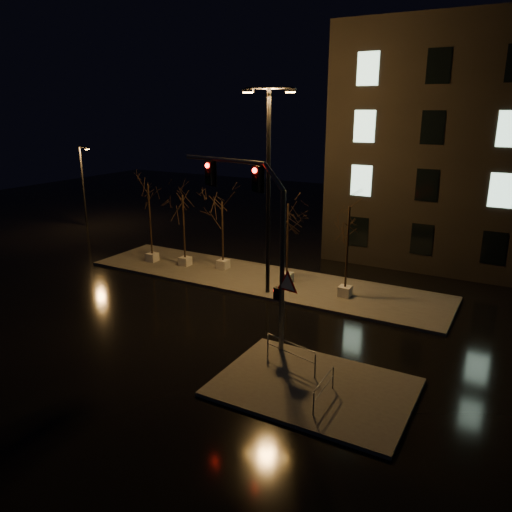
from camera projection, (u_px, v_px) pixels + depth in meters
The scene contains 13 objects.
ground at pixel (201, 316), 24.68m from camera, with size 90.00×90.00×0.00m, color black.
median at pixel (259, 279), 29.68m from camera, with size 22.00×5.00×0.15m, color #4B4843.
sidewalk_corner at pixel (314, 387), 18.22m from camera, with size 7.00×5.00×0.15m, color #4B4843.
tree_0 at pixel (149, 202), 31.83m from camera, with size 1.80×1.80×5.22m.
tree_1 at pixel (183, 211), 31.08m from camera, with size 1.80×1.80×4.66m.
tree_2 at pixel (222, 217), 30.55m from camera, with size 1.80×1.80×4.37m.
tree_3 at pixel (288, 222), 28.03m from camera, with size 1.80×1.80×4.72m.
tree_4 at pixel (348, 227), 25.76m from camera, with size 1.80×1.80×5.01m.
traffic_signal_mast at pixel (258, 227), 20.23m from camera, with size 6.21×1.44×7.73m.
streetlight_main at pixel (268, 180), 25.69m from camera, with size 2.63×1.08×10.71m.
streetlight_far at pixel (84, 183), 42.52m from camera, with size 1.33×0.33×6.79m.
guard_rail_a at pixel (291, 351), 19.31m from camera, with size 2.37×0.67×1.06m.
guard_rail_b at pixel (324, 386), 17.06m from camera, with size 0.08×1.92×0.91m.
Camera 1 is at (13.52, -18.57, 9.87)m, focal length 35.00 mm.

